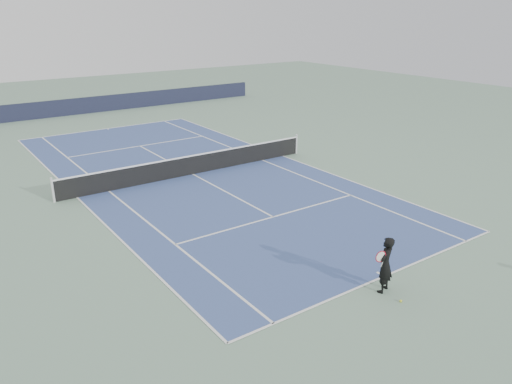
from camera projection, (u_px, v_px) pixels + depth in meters
ground at (193, 174)px, 23.88m from camera, size 80.00×80.00×0.00m
court_surface at (193, 174)px, 23.88m from camera, size 10.97×23.77×0.01m
tennis_net at (192, 164)px, 23.70m from camera, size 12.90×0.10×1.07m
windscreen_far at (79, 106)px, 37.40m from camera, size 30.00×0.25×1.20m
tennis_player at (385, 265)px, 13.73m from camera, size 0.82×0.63×1.64m
tennis_ball at (401, 301)px, 13.46m from camera, size 0.07×0.07×0.07m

